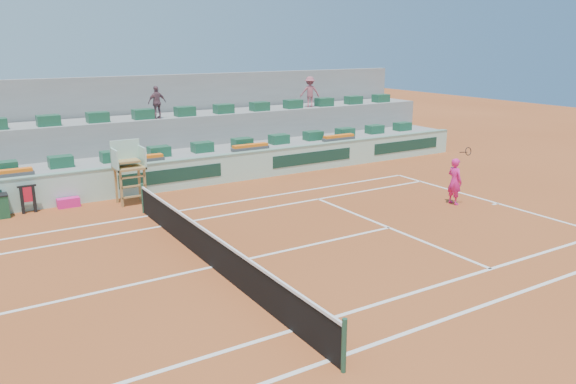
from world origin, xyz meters
The scene contains 16 objects.
ground centered at (0.00, 0.00, 0.00)m, with size 90.00×90.00×0.00m, color #93421C.
seating_tier_lower centered at (0.00, 10.70, 0.60)m, with size 36.00×4.00×1.20m, color gray.
seating_tier_upper centered at (0.00, 12.30, 1.30)m, with size 36.00×2.40×2.60m, color gray.
stadium_back_wall centered at (0.00, 13.90, 2.20)m, with size 36.00×0.40×4.40m, color gray.
player_bag centered at (-2.16, 8.13, 0.18)m, with size 0.79×0.35×0.35m, color #EC1E85.
spectator_mid centered at (2.60, 11.47, 3.34)m, with size 0.86×0.36×1.47m, color #704A55.
spectator_right centered at (11.07, 11.74, 3.40)m, with size 1.03×0.59×1.60m, color #A3515D.
court_lines centered at (0.00, 0.00, 0.01)m, with size 23.89×11.09×0.01m.
tennis_net centered at (0.00, 0.00, 0.53)m, with size 0.10×11.97×1.10m.
advertising_hoarding centered at (0.02, 8.50, 0.63)m, with size 36.00×0.34×1.26m.
umpire_chair centered at (0.00, 7.50, 1.54)m, with size 1.10×0.90×2.40m.
seat_row_lower centered at (0.00, 9.80, 1.42)m, with size 32.90×0.60×0.44m.
seat_row_upper centered at (0.00, 11.70, 2.82)m, with size 32.90×0.60×0.44m.
flower_planters centered at (-1.50, 9.00, 1.33)m, with size 26.80×0.36×0.28m.
towel_rack centered at (-3.51, 8.10, 0.60)m, with size 0.63×0.11×1.03m.
tennis_player centered at (10.40, 0.88, 0.89)m, with size 0.45×0.89×2.28m.
Camera 1 is at (-5.75, -13.27, 5.98)m, focal length 35.00 mm.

